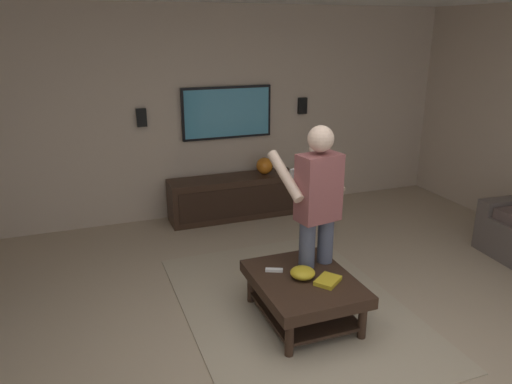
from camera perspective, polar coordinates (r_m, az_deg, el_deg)
The scene contains 13 objects.
ground_plane at distance 3.96m, azimuth 6.75°, elevation -18.59°, with size 8.47×8.47×0.00m, color tan.
wall_back_tv at distance 6.40m, azimuth -6.74°, elevation 9.03°, with size 0.10×7.25×2.69m, color #BCA893.
area_rug at distance 4.52m, azimuth 4.33°, elevation -13.21°, with size 2.65×1.89×0.01m, color tan.
coffee_table at distance 4.22m, azimuth 5.58°, elevation -11.17°, with size 1.00×0.80×0.40m.
media_console at distance 6.45m, azimuth -2.58°, elevation -0.61°, with size 0.45×1.70×0.55m.
tv at distance 6.41m, azimuth -3.41°, elevation 9.23°, with size 0.05×1.19×0.67m.
person_standing at distance 4.21m, azimuth 7.09°, elevation -1.73°, with size 0.60×0.60×1.64m.
bowl at distance 4.15m, azimuth 5.46°, elevation -9.37°, with size 0.21×0.21×0.09m, color gold.
remote_white at distance 4.25m, azimuth 2.12°, elevation -9.09°, with size 0.15×0.04×0.02m, color white.
book at distance 4.11m, azimuth 8.38°, elevation -10.20°, with size 0.22×0.16×0.04m, color gold.
vase_round at distance 6.49m, azimuth 1.00°, elevation 3.09°, with size 0.22×0.22×0.22m, color orange.
wall_speaker_left at distance 6.81m, azimuth 5.44°, elevation 9.99°, with size 0.06×0.12×0.22m, color black.
wall_speaker_right at distance 6.19m, azimuth -13.22°, elevation 8.46°, with size 0.06×0.12×0.22m, color black.
Camera 1 is at (-2.78, 1.52, 2.37)m, focal length 34.27 mm.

